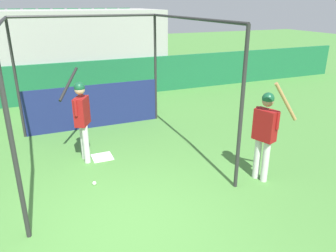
% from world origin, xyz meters
% --- Properties ---
extents(ground_plane, '(60.00, 60.00, 0.00)m').
position_xyz_m(ground_plane, '(0.00, 0.00, 0.00)').
color(ground_plane, '#477F38').
extents(outfield_wall, '(24.00, 0.12, 1.34)m').
position_xyz_m(outfield_wall, '(0.00, 7.38, 0.67)').
color(outfield_wall, '#196038').
rests_on(outfield_wall, ground).
extents(bleacher_section, '(7.60, 3.20, 3.02)m').
position_xyz_m(bleacher_section, '(-0.00, 9.05, 1.51)').
color(bleacher_section, '#9E9E99').
rests_on(bleacher_section, ground).
extents(batting_cage, '(3.69, 4.25, 2.97)m').
position_xyz_m(batting_cage, '(0.35, 3.63, 1.29)').
color(batting_cage, '#282828').
rests_on(batting_cage, ground).
extents(home_plate, '(0.44, 0.44, 0.02)m').
position_xyz_m(home_plate, '(0.11, 2.47, 0.01)').
color(home_plate, white).
rests_on(home_plate, ground).
extents(player_batter, '(0.63, 0.94, 1.94)m').
position_xyz_m(player_batter, '(-0.25, 2.49, 1.06)').
color(player_batter, silver).
rests_on(player_batter, ground).
extents(player_waiting, '(0.55, 0.64, 2.02)m').
position_xyz_m(player_waiting, '(2.76, 0.32, 1.06)').
color(player_waiting, silver).
rests_on(player_waiting, ground).
extents(baseball, '(0.07, 0.07, 0.07)m').
position_xyz_m(baseball, '(-0.28, 1.36, 0.04)').
color(baseball, white).
rests_on(baseball, ground).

